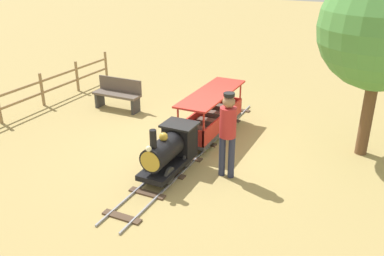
{
  "coord_description": "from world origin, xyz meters",
  "views": [
    {
      "loc": [
        -3.31,
        7.12,
        3.82
      ],
      "look_at": [
        0.0,
        0.25,
        0.55
      ],
      "focal_mm": 38.29,
      "sensor_mm": 36.0,
      "label": 1
    }
  ],
  "objects_px": {
    "locomotive": "(170,149)",
    "oak_tree_near": "(383,28)",
    "passenger_car": "(212,117)",
    "conductor_person": "(228,129)",
    "park_bench": "(118,94)"
  },
  "relations": [
    {
      "from": "locomotive",
      "to": "oak_tree_near",
      "type": "xyz_separation_m",
      "value": [
        -3.16,
        -2.42,
        2.07
      ]
    },
    {
      "from": "passenger_car",
      "to": "oak_tree_near",
      "type": "distance_m",
      "value": 3.84
    },
    {
      "from": "passenger_car",
      "to": "conductor_person",
      "type": "bearing_deg",
      "value": 121.64
    },
    {
      "from": "park_bench",
      "to": "oak_tree_near",
      "type": "distance_m",
      "value": 6.39
    },
    {
      "from": "locomotive",
      "to": "park_bench",
      "type": "height_order",
      "value": "locomotive"
    },
    {
      "from": "conductor_person",
      "to": "locomotive",
      "type": "bearing_deg",
      "value": 18.69
    },
    {
      "from": "passenger_car",
      "to": "park_bench",
      "type": "relative_size",
      "value": 1.81
    },
    {
      "from": "locomotive",
      "to": "passenger_car",
      "type": "bearing_deg",
      "value": -90.0
    },
    {
      "from": "passenger_car",
      "to": "oak_tree_near",
      "type": "xyz_separation_m",
      "value": [
        -3.16,
        -0.47,
        2.14
      ]
    },
    {
      "from": "locomotive",
      "to": "conductor_person",
      "type": "relative_size",
      "value": 0.89
    },
    {
      "from": "locomotive",
      "to": "passenger_car",
      "type": "xyz_separation_m",
      "value": [
        0.0,
        -1.95,
        -0.06
      ]
    },
    {
      "from": "locomotive",
      "to": "oak_tree_near",
      "type": "distance_m",
      "value": 4.48
    },
    {
      "from": "locomotive",
      "to": "conductor_person",
      "type": "bearing_deg",
      "value": -161.31
    },
    {
      "from": "locomotive",
      "to": "passenger_car",
      "type": "distance_m",
      "value": 1.95
    },
    {
      "from": "locomotive",
      "to": "conductor_person",
      "type": "height_order",
      "value": "conductor_person"
    }
  ]
}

